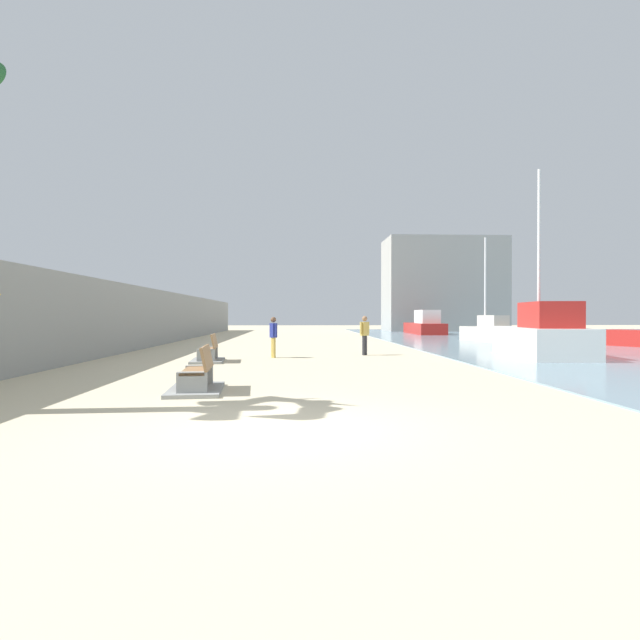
{
  "coord_description": "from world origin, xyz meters",
  "views": [
    {
      "loc": [
        0.26,
        -7.59,
        1.63
      ],
      "look_at": [
        1.13,
        10.77,
        1.47
      ],
      "focal_mm": 29.32,
      "sensor_mm": 36.0,
      "label": 1
    }
  ],
  "objects_px": {
    "bench_far": "(209,355)",
    "boat_distant": "(488,331)",
    "person_walking": "(273,334)",
    "boat_nearest": "(425,325)",
    "bench_near": "(197,380)",
    "person_standing": "(365,332)",
    "boat_mid_bay": "(543,336)"
  },
  "relations": [
    {
      "from": "boat_distant",
      "to": "boat_nearest",
      "type": "bearing_deg",
      "value": 92.64
    },
    {
      "from": "bench_far",
      "to": "person_standing",
      "type": "distance_m",
      "value": 6.53
    },
    {
      "from": "bench_near",
      "to": "person_standing",
      "type": "bearing_deg",
      "value": 63.63
    },
    {
      "from": "bench_near",
      "to": "boat_distant",
      "type": "distance_m",
      "value": 24.51
    },
    {
      "from": "person_walking",
      "to": "bench_far",
      "type": "bearing_deg",
      "value": -144.58
    },
    {
      "from": "bench_near",
      "to": "person_walking",
      "type": "distance_m",
      "value": 8.94
    },
    {
      "from": "person_standing",
      "to": "boat_mid_bay",
      "type": "relative_size",
      "value": 0.22
    },
    {
      "from": "boat_mid_bay",
      "to": "person_standing",
      "type": "bearing_deg",
      "value": 166.49
    },
    {
      "from": "boat_mid_bay",
      "to": "boat_nearest",
      "type": "bearing_deg",
      "value": 86.15
    },
    {
      "from": "bench_far",
      "to": "boat_nearest",
      "type": "bearing_deg",
      "value": 61.36
    },
    {
      "from": "boat_mid_bay",
      "to": "bench_far",
      "type": "bearing_deg",
      "value": -174.95
    },
    {
      "from": "person_walking",
      "to": "person_standing",
      "type": "xyz_separation_m",
      "value": [
        3.68,
        1.14,
        0.03
      ]
    },
    {
      "from": "bench_near",
      "to": "boat_nearest",
      "type": "distance_m",
      "value": 35.94
    },
    {
      "from": "boat_mid_bay",
      "to": "boat_distant",
      "type": "bearing_deg",
      "value": 78.99
    },
    {
      "from": "bench_far",
      "to": "boat_distant",
      "type": "distance_m",
      "value": 19.71
    },
    {
      "from": "person_walking",
      "to": "boat_mid_bay",
      "type": "xyz_separation_m",
      "value": [
        10.37,
        -0.46,
        -0.07
      ]
    },
    {
      "from": "boat_distant",
      "to": "boat_nearest",
      "type": "relative_size",
      "value": 0.84
    },
    {
      "from": "boat_mid_bay",
      "to": "boat_distant",
      "type": "distance_m",
      "value": 12.02
    },
    {
      "from": "bench_near",
      "to": "person_walking",
      "type": "relative_size",
      "value": 1.38
    },
    {
      "from": "person_walking",
      "to": "boat_nearest",
      "type": "height_order",
      "value": "boat_nearest"
    },
    {
      "from": "bench_near",
      "to": "person_standing",
      "type": "relative_size",
      "value": 1.35
    },
    {
      "from": "boat_mid_bay",
      "to": "boat_nearest",
      "type": "xyz_separation_m",
      "value": [
        1.69,
        25.02,
        -0.06
      ]
    },
    {
      "from": "bench_far",
      "to": "person_standing",
      "type": "relative_size",
      "value": 1.35
    },
    {
      "from": "person_walking",
      "to": "boat_distant",
      "type": "xyz_separation_m",
      "value": [
        12.67,
        11.34,
        -0.23
      ]
    },
    {
      "from": "person_walking",
      "to": "person_standing",
      "type": "relative_size",
      "value": 0.98
    },
    {
      "from": "person_walking",
      "to": "person_standing",
      "type": "bearing_deg",
      "value": 17.26
    },
    {
      "from": "bench_far",
      "to": "person_walking",
      "type": "height_order",
      "value": "person_walking"
    },
    {
      "from": "bench_near",
      "to": "boat_distant",
      "type": "height_order",
      "value": "boat_distant"
    },
    {
      "from": "bench_near",
      "to": "bench_far",
      "type": "relative_size",
      "value": 1.0
    },
    {
      "from": "boat_mid_bay",
      "to": "boat_nearest",
      "type": "relative_size",
      "value": 0.96
    },
    {
      "from": "bench_far",
      "to": "boat_distant",
      "type": "relative_size",
      "value": 0.34
    },
    {
      "from": "boat_mid_bay",
      "to": "person_walking",
      "type": "bearing_deg",
      "value": 177.45
    }
  ]
}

